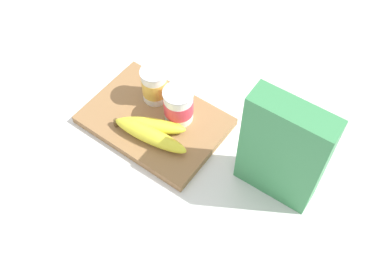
{
  "coord_description": "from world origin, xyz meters",
  "views": [
    {
      "loc": [
        0.45,
        -0.47,
        0.88
      ],
      "look_at": [
        0.11,
        0.0,
        0.07
      ],
      "focal_mm": 41.5,
      "sensor_mm": 36.0,
      "label": 1
    }
  ],
  "objects_px": {
    "cutting_board": "(155,121)",
    "cereal_box": "(283,152)",
    "yogurt_cup_front": "(154,85)",
    "yogurt_cup_back": "(179,105)",
    "banana_bunch": "(150,131)"
  },
  "relations": [
    {
      "from": "cutting_board",
      "to": "cereal_box",
      "type": "distance_m",
      "value": 0.34
    },
    {
      "from": "cereal_box",
      "to": "yogurt_cup_front",
      "type": "bearing_deg",
      "value": 173.54
    },
    {
      "from": "cereal_box",
      "to": "yogurt_cup_back",
      "type": "bearing_deg",
      "value": 175.17
    },
    {
      "from": "yogurt_cup_back",
      "to": "banana_bunch",
      "type": "xyz_separation_m",
      "value": [
        -0.02,
        -0.08,
        -0.03
      ]
    },
    {
      "from": "yogurt_cup_back",
      "to": "cutting_board",
      "type": "bearing_deg",
      "value": -141.29
    },
    {
      "from": "cutting_board",
      "to": "yogurt_cup_back",
      "type": "height_order",
      "value": "yogurt_cup_back"
    },
    {
      "from": "cereal_box",
      "to": "yogurt_cup_back",
      "type": "relative_size",
      "value": 2.93
    },
    {
      "from": "yogurt_cup_front",
      "to": "banana_bunch",
      "type": "height_order",
      "value": "yogurt_cup_front"
    },
    {
      "from": "yogurt_cup_back",
      "to": "banana_bunch",
      "type": "relative_size",
      "value": 0.47
    },
    {
      "from": "banana_bunch",
      "to": "cutting_board",
      "type": "bearing_deg",
      "value": 118.63
    },
    {
      "from": "yogurt_cup_front",
      "to": "yogurt_cup_back",
      "type": "relative_size",
      "value": 1.02
    },
    {
      "from": "cutting_board",
      "to": "cereal_box",
      "type": "xyz_separation_m",
      "value": [
        0.32,
        0.02,
        0.13
      ]
    },
    {
      "from": "cutting_board",
      "to": "yogurt_cup_back",
      "type": "bearing_deg",
      "value": 38.71
    },
    {
      "from": "cutting_board",
      "to": "banana_bunch",
      "type": "xyz_separation_m",
      "value": [
        0.03,
        -0.05,
        0.03
      ]
    },
    {
      "from": "cutting_board",
      "to": "yogurt_cup_front",
      "type": "bearing_deg",
      "value": 126.14
    }
  ]
}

